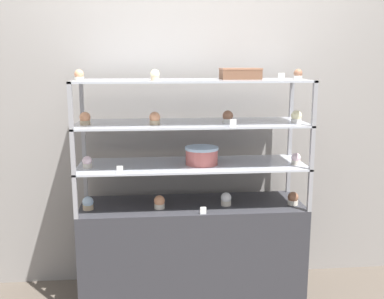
% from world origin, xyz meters
% --- Properties ---
extents(ground_plane, '(20.00, 20.00, 0.00)m').
position_xyz_m(ground_plane, '(0.00, 0.00, 0.00)').
color(ground_plane, brown).
extents(back_wall, '(8.00, 0.05, 2.60)m').
position_xyz_m(back_wall, '(0.00, 0.37, 1.30)').
color(back_wall, gray).
rests_on(back_wall, ground_plane).
extents(display_base, '(1.39, 0.44, 0.65)m').
position_xyz_m(display_base, '(0.00, 0.00, 0.33)').
color(display_base, '#333338').
rests_on(display_base, ground_plane).
extents(display_riser_lower, '(1.39, 0.44, 0.26)m').
position_xyz_m(display_riser_lower, '(0.00, 0.00, 0.89)').
color(display_riser_lower, '#99999E').
rests_on(display_riser_lower, display_base).
extents(display_riser_middle, '(1.39, 0.44, 0.26)m').
position_xyz_m(display_riser_middle, '(0.00, 0.00, 1.15)').
color(display_riser_middle, '#99999E').
rests_on(display_riser_middle, display_riser_lower).
extents(display_riser_upper, '(1.39, 0.44, 0.26)m').
position_xyz_m(display_riser_upper, '(0.00, 0.00, 1.41)').
color(display_riser_upper, '#99999E').
rests_on(display_riser_upper, display_riser_middle).
extents(layer_cake_centerpiece, '(0.20, 0.20, 0.11)m').
position_xyz_m(layer_cake_centerpiece, '(0.06, -0.02, 0.96)').
color(layer_cake_centerpiece, '#C66660').
rests_on(layer_cake_centerpiece, display_riser_lower).
extents(sheet_cake_frosted, '(0.24, 0.16, 0.07)m').
position_xyz_m(sheet_cake_frosted, '(0.30, 0.03, 1.46)').
color(sheet_cake_frosted, brown).
rests_on(sheet_cake_frosted, display_riser_upper).
extents(cupcake_0, '(0.07, 0.07, 0.08)m').
position_xyz_m(cupcake_0, '(-0.63, -0.05, 0.69)').
color(cupcake_0, '#CCB28C').
rests_on(cupcake_0, display_base).
extents(cupcake_1, '(0.07, 0.07, 0.08)m').
position_xyz_m(cupcake_1, '(-0.21, -0.07, 0.69)').
color(cupcake_1, beige).
rests_on(cupcake_1, display_base).
extents(cupcake_2, '(0.07, 0.07, 0.08)m').
position_xyz_m(cupcake_2, '(0.21, -0.05, 0.69)').
color(cupcake_2, beige).
rests_on(cupcake_2, display_base).
extents(cupcake_3, '(0.07, 0.07, 0.08)m').
position_xyz_m(cupcake_3, '(0.62, -0.08, 0.69)').
color(cupcake_3, beige).
rests_on(cupcake_3, display_base).
extents(price_tag_0, '(0.04, 0.00, 0.04)m').
position_xyz_m(price_tag_0, '(0.05, -0.20, 0.67)').
color(price_tag_0, white).
rests_on(price_tag_0, display_base).
extents(cupcake_4, '(0.06, 0.06, 0.07)m').
position_xyz_m(cupcake_4, '(-0.63, -0.05, 0.94)').
color(cupcake_4, beige).
rests_on(cupcake_4, display_riser_lower).
extents(cupcake_5, '(0.06, 0.06, 0.07)m').
position_xyz_m(cupcake_5, '(0.63, -0.08, 0.94)').
color(cupcake_5, beige).
rests_on(cupcake_5, display_riser_lower).
extents(price_tag_1, '(0.04, 0.00, 0.04)m').
position_xyz_m(price_tag_1, '(-0.43, -0.20, 0.93)').
color(price_tag_1, white).
rests_on(price_tag_1, display_riser_lower).
extents(cupcake_6, '(0.06, 0.06, 0.07)m').
position_xyz_m(cupcake_6, '(-0.63, -0.03, 1.20)').
color(cupcake_6, '#CCB28C').
rests_on(cupcake_6, display_riser_middle).
extents(cupcake_7, '(0.06, 0.06, 0.07)m').
position_xyz_m(cupcake_7, '(-0.23, -0.07, 1.20)').
color(cupcake_7, '#CCB28C').
rests_on(cupcake_7, display_riser_middle).
extents(cupcake_8, '(0.06, 0.06, 0.07)m').
position_xyz_m(cupcake_8, '(0.21, -0.04, 1.20)').
color(cupcake_8, white).
rests_on(cupcake_8, display_riser_middle).
extents(cupcake_9, '(0.06, 0.06, 0.07)m').
position_xyz_m(cupcake_9, '(0.62, -0.07, 1.20)').
color(cupcake_9, white).
rests_on(cupcake_9, display_riser_middle).
extents(price_tag_2, '(0.04, 0.00, 0.04)m').
position_xyz_m(price_tag_2, '(0.21, -0.20, 1.19)').
color(price_tag_2, white).
rests_on(price_tag_2, display_riser_middle).
extents(cupcake_10, '(0.05, 0.05, 0.06)m').
position_xyz_m(cupcake_10, '(-0.64, -0.11, 1.45)').
color(cupcake_10, beige).
rests_on(cupcake_10, display_riser_upper).
extents(cupcake_11, '(0.05, 0.05, 0.06)m').
position_xyz_m(cupcake_11, '(-0.22, -0.10, 1.45)').
color(cupcake_11, '#CCB28C').
rests_on(cupcake_11, display_riser_upper).
extents(cupcake_12, '(0.05, 0.05, 0.06)m').
position_xyz_m(cupcake_12, '(0.63, -0.05, 1.45)').
color(cupcake_12, white).
rests_on(cupcake_12, display_riser_upper).
extents(price_tag_3, '(0.04, 0.00, 0.04)m').
position_xyz_m(price_tag_3, '(0.48, -0.20, 1.44)').
color(price_tag_3, white).
rests_on(price_tag_3, display_riser_upper).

